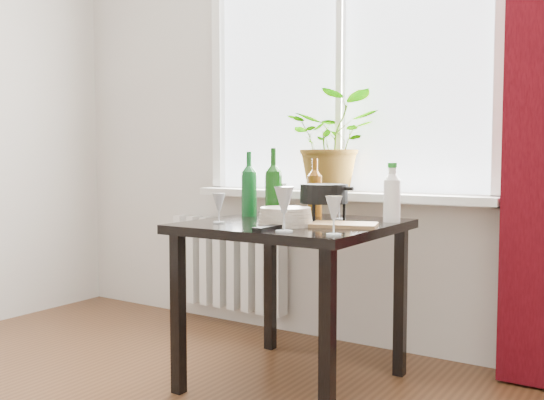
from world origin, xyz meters
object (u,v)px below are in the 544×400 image
Objects in this scene: fondue_pot at (324,202)px; wineglass_back_center at (339,202)px; wine_bottle_right at (274,184)px; tv_remote at (268,228)px; wineglass_front_right at (284,209)px; table at (294,242)px; cleaning_bottle at (392,192)px; wineglass_front_left at (219,208)px; wineglass_back_left at (280,199)px; radiator at (228,263)px; wine_bottle_left at (249,183)px; wineglass_far_right at (334,215)px; bottle_amber at (315,187)px; plate_stack at (285,217)px; cutting_board at (344,225)px; potted_plant at (333,142)px.

wineglass_back_center is at bearing 86.26° from fondue_pot.
wine_bottle_right is 0.44m from tv_remote.
wineglass_front_right is at bearing -8.24° from tv_remote.
cleaning_bottle reaches higher than table.
wineglass_back_left is at bearing 87.77° from wineglass_front_left.
radiator is at bearing 155.68° from wineglass_back_center.
radiator is 0.94× the size of table.
wine_bottle_left reaches higher than wineglass_back_center.
wineglass_far_right is 0.60× the size of fondue_pot.
bottle_amber is 0.46m from plate_stack.
wineglass_back_left is 0.66× the size of fondue_pot.
cutting_board is (0.19, 0.28, -0.00)m from tv_remote.
potted_plant is 1.09m from wineglass_far_right.
wineglass_far_right reaches higher than table.
wineglass_front_left is 0.31m from plate_stack.
wine_bottle_right is at bearing -148.40° from wineglass_back_center.
cleaning_bottle is 0.77m from wineglass_front_left.
wineglass_far_right is 0.55× the size of cutting_board.
wineglass_front_left is 0.54× the size of fondue_pot.
wine_bottle_right is 1.15× the size of bottle_amber.
table is 0.38m from wineglass_back_left.
bottle_amber is 0.64m from tv_remote.
fondue_pot is (0.94, -0.52, 0.44)m from radiator.
plate_stack reaches higher than tv_remote.
table is at bearing -47.13° from wineglass_back_left.
wineglass_front_left is 0.87× the size of tv_remote.
wineglass_far_right is at bearing -90.21° from cleaning_bottle.
wineglass_back_left is 0.60× the size of cutting_board.
fondue_pot reaches higher than cutting_board.
wineglass_back_center is 0.35m from plate_stack.
fondue_pot is 0.24m from cutting_board.
wineglass_front_right is (0.28, -0.95, -0.28)m from potted_plant.
cleaning_bottle is 0.60m from wineglass_back_left.
wineglass_front_right is at bearing -52.06° from wine_bottle_right.
wineglass_far_right is 0.62m from wineglass_front_left.
wineglass_back_center is (0.25, -0.42, -0.29)m from potted_plant.
potted_plant is 0.85m from plate_stack.
bottle_amber is 0.66m from wineglass_front_right.
wine_bottle_right reaches higher than wineglass_front_right.
wineglass_back_center is 0.72× the size of plate_stack.
cleaning_bottle is (1.22, -0.39, 0.49)m from radiator.
table is 0.43m from wine_bottle_left.
cleaning_bottle reaches higher than radiator.
wineglass_front_left is (0.08, -0.34, -0.09)m from wine_bottle_left.
wineglass_back_left is (0.09, 0.13, -0.08)m from wine_bottle_left.
wineglass_front_right is 0.12m from tv_remote.
radiator is 1.16m from wineglass_back_center.
bottle_amber is at bearing 102.11° from tv_remote.
table is 5.03× the size of wineglass_back_center.
wineglass_far_right is at bearing -55.53° from bottle_amber.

